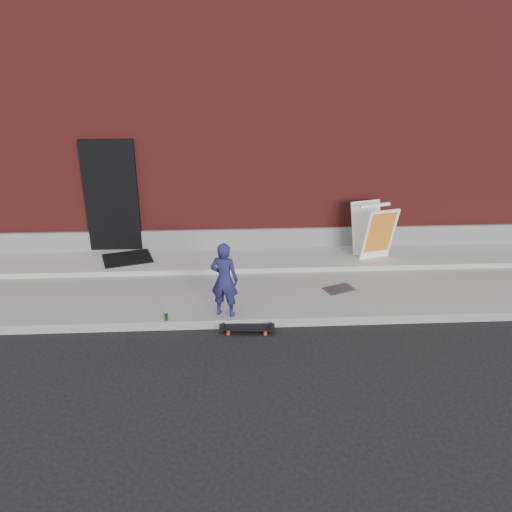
{
  "coord_description": "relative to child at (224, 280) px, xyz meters",
  "views": [
    {
      "loc": [
        -0.24,
        -6.9,
        3.99
      ],
      "look_at": [
        0.18,
        0.8,
        0.91
      ],
      "focal_mm": 35.0,
      "sensor_mm": 36.0,
      "label": 1
    }
  ],
  "objects": [
    {
      "name": "doormat",
      "position": [
        -1.95,
        2.23,
        -0.5
      ],
      "size": [
        1.11,
        0.99,
        0.03
      ],
      "primitive_type": "cube",
      "rotation": [
        0.0,
        0.0,
        0.31
      ],
      "color": "black",
      "rests_on": "apron"
    },
    {
      "name": "apron",
      "position": [
        0.35,
        2.2,
        -0.56
      ],
      "size": [
        20.0,
        1.2,
        0.1
      ],
      "primitive_type": "cube",
      "color": "gray",
      "rests_on": "sidewalk"
    },
    {
      "name": "sidewalk",
      "position": [
        0.35,
        1.3,
        -0.68
      ],
      "size": [
        20.0,
        3.0,
        0.15
      ],
      "primitive_type": "cube",
      "color": "gray",
      "rests_on": "ground"
    },
    {
      "name": "building",
      "position": [
        0.35,
        6.79,
        1.74
      ],
      "size": [
        20.0,
        8.1,
        5.0
      ],
      "color": "maroon",
      "rests_on": "ground"
    },
    {
      "name": "pizza_sign",
      "position": [
        2.94,
        2.11,
        0.03
      ],
      "size": [
        0.84,
        0.92,
        1.09
      ],
      "color": "white",
      "rests_on": "apron"
    },
    {
      "name": "skateboard",
      "position": [
        0.34,
        -0.32,
        -0.68
      ],
      "size": [
        0.84,
        0.27,
        0.09
      ],
      "color": "red",
      "rests_on": "ground"
    },
    {
      "name": "soda_can",
      "position": [
        -0.92,
        -0.15,
        -0.55
      ],
      "size": [
        0.07,
        0.07,
        0.11
      ],
      "primitive_type": "cylinder",
      "rotation": [
        0.0,
        0.0,
        0.29
      ],
      "color": "#1C8C3A",
      "rests_on": "sidewalk"
    },
    {
      "name": "ground",
      "position": [
        0.35,
        -0.2,
        -0.76
      ],
      "size": [
        80.0,
        80.0,
        0.0
      ],
      "primitive_type": "plane",
      "color": "black",
      "rests_on": "ground"
    },
    {
      "name": "child",
      "position": [
        0.0,
        0.0,
        0.0
      ],
      "size": [
        0.51,
        0.41,
        1.22
      ],
      "primitive_type": "imported",
      "rotation": [
        0.0,
        0.0,
        2.85
      ],
      "color": "#1D1B4B",
      "rests_on": "sidewalk"
    },
    {
      "name": "utility_plate",
      "position": [
        2.02,
        0.81,
        -0.6
      ],
      "size": [
        0.61,
        0.51,
        0.02
      ],
      "primitive_type": "cube",
      "rotation": [
        0.0,
        0.0,
        0.39
      ],
      "color": "#505055",
      "rests_on": "sidewalk"
    }
  ]
}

